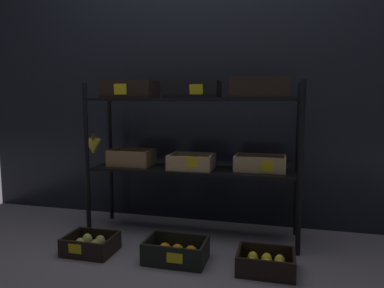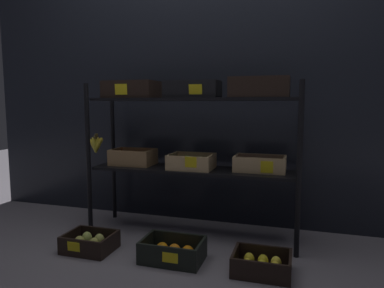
{
  "view_description": "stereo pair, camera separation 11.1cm",
  "coord_description": "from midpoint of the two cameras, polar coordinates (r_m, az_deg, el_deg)",
  "views": [
    {
      "loc": [
        0.6,
        -2.35,
        0.93
      ],
      "look_at": [
        0.0,
        0.0,
        0.65
      ],
      "focal_mm": 32.71,
      "sensor_mm": 36.0,
      "label": 1
    },
    {
      "loc": [
        0.7,
        -2.32,
        0.93
      ],
      "look_at": [
        0.0,
        0.0,
        0.65
      ],
      "focal_mm": 32.71,
      "sensor_mm": 36.0,
      "label": 2
    }
  ],
  "objects": [
    {
      "name": "ground_plane",
      "position": [
        2.6,
        -1.27,
        -14.46
      ],
      "size": [
        10.0,
        10.0,
        0.0
      ],
      "primitive_type": "plane",
      "color": "slate"
    },
    {
      "name": "storefront_wall",
      "position": [
        2.79,
        0.76,
        8.09
      ],
      "size": [
        3.84,
        0.12,
        2.01
      ],
      "primitive_type": "cube",
      "color": "black",
      "rests_on": "ground_plane"
    },
    {
      "name": "display_rack",
      "position": [
        2.44,
        -1.6,
        2.3
      ],
      "size": [
        1.57,
        0.38,
        1.1
      ],
      "color": "black",
      "rests_on": "ground_plane"
    },
    {
      "name": "crate_ground_pear",
      "position": [
        2.39,
        -17.52,
        -15.43
      ],
      "size": [
        0.31,
        0.25,
        0.11
      ],
      "color": "black",
      "rests_on": "ground_plane"
    },
    {
      "name": "crate_ground_orange",
      "position": [
        2.18,
        -4.17,
        -17.28
      ],
      "size": [
        0.36,
        0.25,
        0.13
      ],
      "color": "black",
      "rests_on": "ground_plane"
    },
    {
      "name": "crate_ground_lemon",
      "position": [
        2.09,
        10.39,
        -18.61
      ],
      "size": [
        0.32,
        0.24,
        0.11
      ],
      "color": "black",
      "rests_on": "ground_plane"
    }
  ]
}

